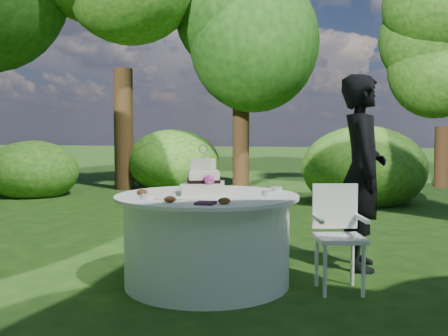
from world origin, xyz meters
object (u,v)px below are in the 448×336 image
at_px(napkins, 206,203).
at_px(cake, 204,181).
at_px(table, 207,239).
at_px(chair, 338,228).
at_px(guest, 362,172).

xyz_separation_m(napkins, cake, (-0.18, 0.57, 0.10)).
distance_m(table, cake, 0.50).
bearing_deg(chair, napkins, -144.40).
bearing_deg(napkins, cake, 107.22).
height_order(guest, cake, guest).
distance_m(guest, cake, 1.58).
bearing_deg(cake, guest, 32.92).
height_order(table, cake, cake).
distance_m(cake, chair, 1.18).
bearing_deg(chair, cake, -174.67).
height_order(guest, chair, guest).
xyz_separation_m(napkins, chair, (0.94, 0.67, -0.27)).
relative_size(napkins, guest, 0.08).
distance_m(napkins, cake, 0.61).
relative_size(napkins, cake, 0.33).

